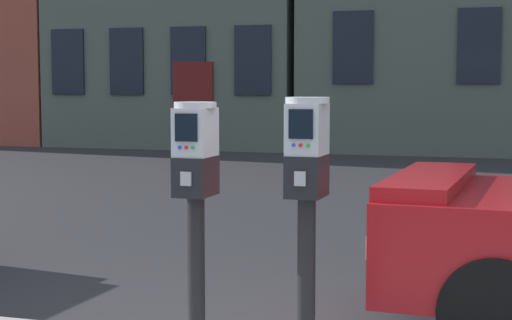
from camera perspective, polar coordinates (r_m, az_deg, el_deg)
parking_meter_near_kerb at (r=4.26m, az=-4.15°, el=-1.66°), size 0.22×0.25×1.35m
parking_meter_twin_adjacent at (r=4.08m, az=3.50°, el=-1.69°), size 0.22×0.25×1.38m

